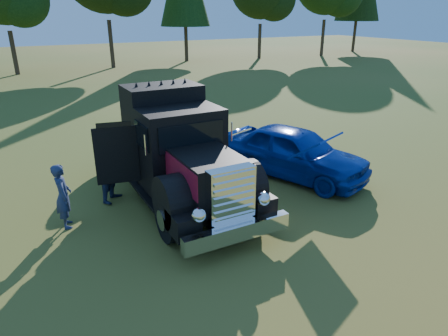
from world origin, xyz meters
TOP-DOWN VIEW (x-y plane):
  - ground at (0.00, 0.00)m, footprint 120.00×120.00m
  - diamond_t_truck at (-1.25, 1.65)m, footprint 3.37×7.16m
  - hotrod_coupe at (2.57, 1.31)m, footprint 3.42×5.02m
  - spectator_near at (-4.25, 1.37)m, footprint 0.43×0.61m
  - spectator_far at (-2.84, 2.28)m, footprint 1.09×1.10m

SIDE VIEW (x-z plane):
  - ground at x=0.00m, z-range 0.00..0.00m
  - hotrod_coupe at x=2.57m, z-range -0.15..1.74m
  - spectator_near at x=-4.25m, z-range 0.00..1.61m
  - spectator_far at x=-2.84m, z-range 0.00..1.80m
  - diamond_t_truck at x=-1.25m, z-range -0.22..2.78m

